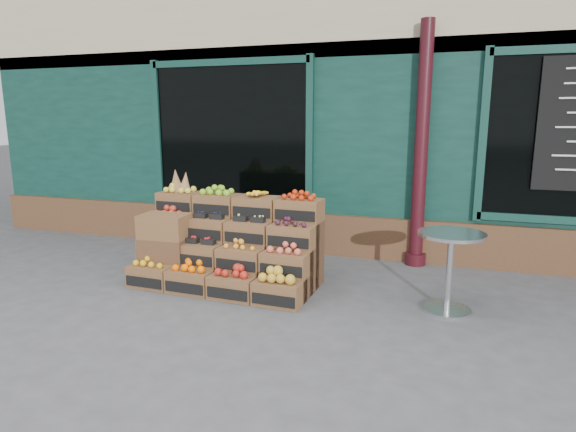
% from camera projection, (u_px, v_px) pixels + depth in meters
% --- Properties ---
extents(ground, '(60.00, 60.00, 0.00)m').
position_uv_depth(ground, '(285.00, 308.00, 5.09)').
color(ground, '#4B4B4E').
rests_on(ground, ground).
extents(shop_facade, '(12.00, 6.24, 4.80)m').
position_uv_depth(shop_facade, '(368.00, 96.00, 9.37)').
color(shop_facade, '#0F332B').
rests_on(shop_facade, ground).
extents(crate_display, '(2.18, 1.12, 1.34)m').
position_uv_depth(crate_display, '(229.00, 250.00, 5.82)').
color(crate_display, brown).
rests_on(crate_display, ground).
extents(spare_crates, '(0.58, 0.42, 0.85)m').
position_uv_depth(spare_crates, '(166.00, 249.00, 5.83)').
color(spare_crates, brown).
rests_on(spare_crates, ground).
extents(bistro_table, '(0.67, 0.67, 0.84)m').
position_uv_depth(bistro_table, '(450.00, 263.00, 4.91)').
color(bistro_table, '#B4B5BB').
rests_on(bistro_table, ground).
extents(shopkeeper, '(0.92, 0.75, 2.20)m').
position_uv_depth(shopkeeper, '(227.00, 172.00, 8.02)').
color(shopkeeper, '#1B6033').
rests_on(shopkeeper, ground).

